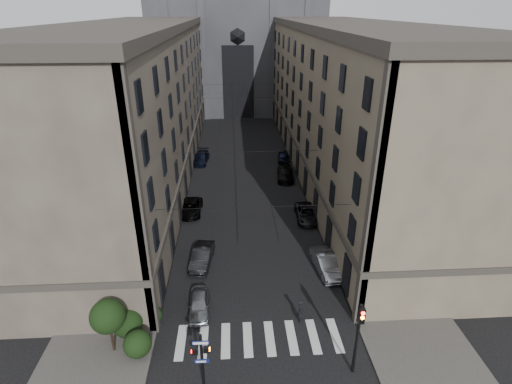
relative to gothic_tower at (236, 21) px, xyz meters
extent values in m
cube|color=#383533|center=(-10.50, -38.96, -17.72)|extent=(7.00, 80.00, 0.15)
cube|color=#383533|center=(10.50, -38.96, -17.72)|extent=(7.00, 80.00, 0.15)
cube|color=beige|center=(0.00, -69.96, -17.79)|extent=(11.00, 3.20, 0.01)
cube|color=#494038|center=(-13.50, -38.96, -8.80)|extent=(13.00, 60.00, 18.00)
cube|color=#38332D|center=(-13.50, -38.96, 0.60)|extent=(13.60, 60.60, 0.90)
cube|color=#38332D|center=(-13.50, -38.96, -13.60)|extent=(13.40, 60.30, 0.50)
cube|color=brown|center=(13.50, -38.96, -8.80)|extent=(13.00, 60.00, 18.00)
cube|color=#38332D|center=(13.50, -38.96, 0.60)|extent=(13.60, 60.60, 0.90)
cube|color=#38332D|center=(13.50, -38.96, -13.60)|extent=(13.40, 60.30, 0.50)
cube|color=#2D2D33|center=(0.00, 0.04, -2.80)|extent=(34.00, 22.00, 30.00)
cube|color=black|center=(0.00, -11.01, -10.80)|extent=(6.00, 0.30, 14.00)
cylinder|color=black|center=(-3.50, -73.46, -15.80)|extent=(0.18, 0.18, 4.00)
cube|color=orange|center=(-3.22, -73.46, -14.90)|extent=(0.34, 0.24, 0.38)
cube|color=#FF0C07|center=(-3.88, -73.36, -15.10)|extent=(0.34, 0.24, 0.38)
cube|color=navy|center=(-3.50, -73.59, -14.25)|extent=(0.95, 0.05, 0.24)
cube|color=navy|center=(-3.50, -73.59, -15.65)|extent=(0.85, 0.05, 0.27)
cylinder|color=black|center=(5.60, -72.96, -15.20)|extent=(0.20, 0.20, 5.20)
cube|color=black|center=(5.60, -73.18, -13.20)|extent=(0.34, 0.30, 1.00)
cylinder|color=#FF0C07|center=(5.60, -73.34, -12.88)|extent=(0.22, 0.05, 0.22)
cylinder|color=orange|center=(5.60, -73.34, -13.20)|extent=(0.22, 0.05, 0.22)
cylinder|color=black|center=(5.60, -73.34, -13.52)|extent=(0.22, 0.05, 0.22)
sphere|color=black|center=(-7.80, -70.96, -16.75)|extent=(1.80, 1.80, 1.80)
sphere|color=black|center=(-8.80, -69.16, -16.65)|extent=(2.00, 2.00, 2.00)
sphere|color=black|center=(-7.40, -68.16, -16.95)|extent=(1.40, 1.40, 1.40)
cylinder|color=black|center=(-9.50, -70.46, -16.45)|extent=(0.16, 0.16, 2.40)
sphere|color=black|center=(-9.50, -70.46, -14.85)|extent=(2.20, 2.20, 2.20)
cylinder|color=black|center=(0.00, -64.96, -10.30)|extent=(14.00, 0.03, 0.03)
cylinder|color=black|center=(0.00, -52.96, -10.30)|extent=(14.00, 0.03, 0.03)
cylinder|color=black|center=(0.00, -39.96, -10.30)|extent=(14.00, 0.03, 0.03)
cylinder|color=black|center=(0.00, -26.96, -10.30)|extent=(14.00, 0.03, 0.03)
cylinder|color=black|center=(0.00, -14.96, -10.30)|extent=(14.00, 0.03, 0.03)
cylinder|color=black|center=(-1.30, -38.96, -10.70)|extent=(0.03, 60.00, 0.03)
cylinder|color=black|center=(1.30, -38.96, -10.70)|extent=(0.03, 60.00, 0.03)
imported|color=slate|center=(-4.20, -66.96, -17.15)|extent=(1.69, 3.86, 1.29)
imported|color=black|center=(-4.36, -60.93, -17.06)|extent=(2.14, 4.67, 1.48)
imported|color=black|center=(-6.10, -51.32, -17.14)|extent=(2.32, 4.78, 1.31)
imported|color=black|center=(-6.07, -35.58, -17.06)|extent=(2.51, 5.22, 1.47)
imported|color=slate|center=(6.20, -62.68, -17.04)|extent=(2.13, 4.77, 1.52)
imported|color=black|center=(6.20, -53.39, -17.13)|extent=(2.39, 4.89, 1.34)
imported|color=black|center=(5.37, -42.23, -17.04)|extent=(2.59, 5.39, 1.51)
imported|color=black|center=(5.91, -35.58, -17.14)|extent=(2.05, 4.03, 1.31)
imported|color=black|center=(3.06, -68.45, -16.89)|extent=(0.50, 0.70, 1.81)
camera|label=1|loc=(-1.44, -90.27, 2.64)|focal=28.00mm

